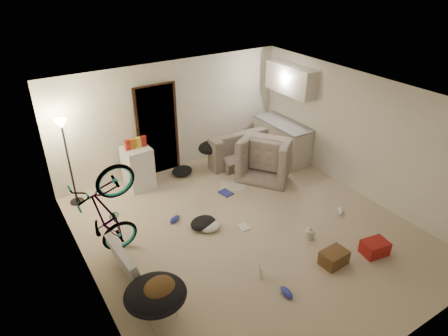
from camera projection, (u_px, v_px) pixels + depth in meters
floor at (248, 231)px, 7.34m from camera, size 5.50×6.00×0.02m
ceiling at (252, 100)px, 6.13m from camera, size 5.50×6.00×0.02m
wall_back at (172, 116)px, 8.96m from camera, size 5.50×0.02×2.50m
wall_front at (405, 281)px, 4.50m from camera, size 5.50×0.02×2.50m
wall_left at (85, 224)px, 5.44m from camera, size 0.02×6.00×2.50m
wall_right at (361, 136)px, 8.03m from camera, size 0.02×6.00×2.50m
doorway at (157, 130)px, 8.86m from camera, size 0.85×0.10×2.04m
door_trim at (158, 131)px, 8.83m from camera, size 0.97×0.04×2.10m
floor_lamp at (65, 144)px, 7.54m from camera, size 0.28×0.28×1.81m
kitchen_counter at (282, 141)px, 9.74m from camera, size 0.60×1.50×0.88m
counter_top at (283, 123)px, 9.52m from camera, size 0.64×1.54×0.04m
kitchen_uppers at (291, 79)px, 9.08m from camera, size 0.38×1.40×0.65m
sofa at (243, 148)px, 9.75m from camera, size 2.02×0.86×0.58m
armchair at (269, 159)px, 9.08m from camera, size 1.44×1.47×0.72m
bicycle at (111, 234)px, 6.49m from camera, size 1.82×0.82×1.04m
book_asset at (262, 280)px, 6.23m from camera, size 0.26×0.23×0.02m
mini_fridge at (138, 168)px, 8.50m from camera, size 0.57×0.57×0.92m
snack_box_0 at (128, 147)px, 8.16m from camera, size 0.11×0.09×0.30m
snack_box_1 at (133, 145)px, 8.21m from camera, size 0.11×0.08×0.30m
snack_box_2 at (139, 144)px, 8.27m from camera, size 0.10×0.07×0.30m
snack_box_3 at (144, 143)px, 8.33m from camera, size 0.11×0.09×0.30m
saucer_chair at (156, 299)px, 5.43m from camera, size 0.86×0.86×0.61m
hoodie at (159, 288)px, 5.34m from camera, size 0.60×0.55×0.22m
sofa_drape at (210, 147)px, 9.19m from camera, size 0.63×0.55×0.28m
tv_box at (126, 264)px, 6.08m from camera, size 0.30×0.99×0.65m
drink_case_a at (334, 258)px, 6.51m from camera, size 0.45×0.33×0.25m
drink_case_b at (375, 248)px, 6.73m from camera, size 0.47×0.38×0.25m
juicer at (310, 233)px, 7.10m from camera, size 0.17×0.17×0.25m
newspaper at (233, 186)px, 8.72m from camera, size 0.69×0.67×0.01m
book_blue at (226, 193)px, 8.45m from camera, size 0.26×0.32×0.03m
book_white at (244, 227)px, 7.41m from camera, size 0.19×0.24×0.02m
shoe_0 at (175, 219)px, 7.56m from camera, size 0.30×0.23×0.10m
shoe_2 at (287, 293)px, 5.94m from camera, size 0.13×0.29×0.10m
shoe_4 at (340, 211)px, 7.81m from camera, size 0.25×0.27×0.10m
clothes_lump_a at (203, 223)px, 7.41m from camera, size 0.58×0.53×0.16m
clothes_lump_b at (182, 171)px, 9.16m from camera, size 0.66×0.64×0.15m
clothes_lump_c at (209, 226)px, 7.35m from camera, size 0.48×0.44×0.13m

